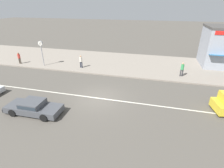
{
  "coord_description": "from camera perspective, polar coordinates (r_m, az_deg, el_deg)",
  "views": [
    {
      "loc": [
        4.63,
        -13.13,
        7.9
      ],
      "look_at": [
        0.81,
        1.62,
        0.8
      ],
      "focal_mm": 28.0,
      "sensor_mm": 36.0,
      "label": 1
    }
  ],
  "objects": [
    {
      "name": "kerb_strip",
      "position": [
        25.21,
        3.22,
        6.87
      ],
      "size": [
        68.0,
        10.0,
        0.15
      ],
      "primitive_type": "cube",
      "color": "gray",
      "rests_on": "ground"
    },
    {
      "name": "pedestrian_mid_kerb",
      "position": [
        23.15,
        -10.12,
        7.53
      ],
      "size": [
        0.34,
        0.34,
        1.64
      ],
      "color": "#232838",
      "rests_on": "kerb_strip"
    },
    {
      "name": "sedan_dark_grey_0",
      "position": [
        15.03,
        -24.27,
        -6.82
      ],
      "size": [
        4.48,
        1.85,
        1.06
      ],
      "color": "#47494F",
      "rests_on": "ground"
    },
    {
      "name": "pedestrian_near_clock",
      "position": [
        27.59,
        -28.08,
        7.72
      ],
      "size": [
        0.34,
        0.34,
        1.58
      ],
      "color": "#4C4238",
      "rests_on": "kerb_strip"
    },
    {
      "name": "pedestrian_by_shop",
      "position": [
        21.54,
        21.97,
        4.76
      ],
      "size": [
        0.34,
        0.34,
        1.64
      ],
      "color": "#333338",
      "rests_on": "kerb_strip"
    },
    {
      "name": "lane_centre_stripe",
      "position": [
        16.0,
        -4.29,
        -4.65
      ],
      "size": [
        50.4,
        0.14,
        0.01
      ],
      "primitive_type": "cube",
      "color": "silver",
      "rests_on": "ground"
    },
    {
      "name": "shopfront_corner_warung",
      "position": [
        27.65,
        32.84,
        10.29
      ],
      "size": [
        5.22,
        5.85,
        5.12
      ],
      "color": "#999EA8",
      "rests_on": "kerb_strip"
    },
    {
      "name": "street_clock",
      "position": [
        25.01,
        -22.15,
        10.99
      ],
      "size": [
        0.63,
        0.22,
        3.31
      ],
      "color": "#9E9EA3",
      "rests_on": "kerb_strip"
    },
    {
      "name": "ground_plane",
      "position": [
        16.0,
        -4.29,
        -4.66
      ],
      "size": [
        160.0,
        160.0,
        0.0
      ],
      "primitive_type": "plane",
      "color": "#544F47"
    }
  ]
}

